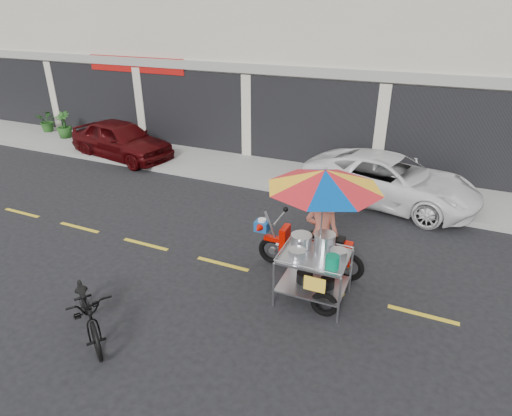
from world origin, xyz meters
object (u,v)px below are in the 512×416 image
at_px(maroon_sedan, 121,140).
at_px(food_vendor_rig, 321,212).
at_px(white_pickup, 390,180).
at_px(near_bicycle, 88,309).

distance_m(maroon_sedan, food_vendor_rig, 9.84).
bearing_deg(food_vendor_rig, maroon_sedan, 150.14).
relative_size(maroon_sedan, white_pickup, 0.85).
distance_m(maroon_sedan, white_pickup, 9.21).
xyz_separation_m(maroon_sedan, food_vendor_rig, (8.59, -4.70, 0.94)).
bearing_deg(food_vendor_rig, white_pickup, 81.27).
height_order(white_pickup, food_vendor_rig, food_vendor_rig).
height_order(maroon_sedan, near_bicycle, maroon_sedan).
height_order(white_pickup, near_bicycle, white_pickup).
xyz_separation_m(near_bicycle, food_vendor_rig, (3.00, 2.75, 1.12)).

